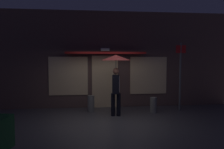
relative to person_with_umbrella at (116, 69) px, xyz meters
The scene contains 6 objects.
ground_plane 1.85m from the person_with_umbrella, 112.07° to the right, with size 18.00×18.00×0.00m, color #423F44.
building_facade 1.71m from the person_with_umbrella, 99.46° to the left, with size 10.90×1.00×4.06m.
person_with_umbrella is the anchor object (origin of this frame).
street_sign_post 2.69m from the person_with_umbrella, 11.50° to the left, with size 0.40×0.07×2.69m.
sidewalk_bollard 2.08m from the person_with_umbrella, 13.15° to the left, with size 0.25×0.25×0.58m, color slate.
sidewalk_bollard_2 1.81m from the person_with_umbrella, 138.91° to the left, with size 0.27×0.27×0.63m, color slate.
Camera 1 is at (-0.70, -7.09, 2.02)m, focal length 35.31 mm.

